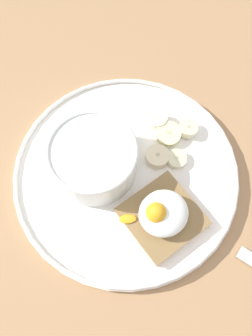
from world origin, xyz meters
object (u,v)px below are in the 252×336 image
banana_slice_back (188,129)px  banana_slice_right (158,120)px  poached_egg (161,214)px  oatmeal_bowl (93,159)px  banana_slice_inner (176,159)px  banana_slice_front (168,134)px  banana_slice_left (157,157)px  toast_slice (161,218)px

banana_slice_back → banana_slice_right: bearing=-54.8°
poached_egg → banana_slice_back: 13.64cm
poached_egg → banana_slice_right: poached_egg is taller
oatmeal_bowl → banana_slice_inner: (-9.47, 5.86, -2.29)cm
banana_slice_front → banana_slice_left: size_ratio=1.12×
oatmeal_bowl → poached_egg: 11.22cm
oatmeal_bowl → banana_slice_front: (-10.92, 2.32, -2.13)cm
banana_slice_inner → oatmeal_bowl: bearing=-31.8°
banana_slice_front → banana_slice_right: 2.58cm
oatmeal_bowl → poached_egg: oatmeal_bowl is taller
oatmeal_bowl → banana_slice_right: bearing=-178.7°
poached_egg → banana_slice_left: size_ratio=1.78×
banana_slice_right → banana_slice_inner: (1.61, 6.12, -0.24)cm
oatmeal_bowl → toast_slice: 11.53cm
toast_slice → banana_slice_front: 12.05cm
toast_slice → banana_slice_front: (-8.33, -8.71, -0.01)cm
banana_slice_back → banana_slice_front: bearing=-20.3°
toast_slice → banana_slice_front: banana_slice_front is taller
banana_slice_left → banana_slice_inner: bearing=135.9°
poached_egg → banana_slice_inner: bearing=-144.1°
banana_slice_left → banana_slice_inner: (-1.87, 1.81, -0.08)cm
banana_slice_inner → banana_slice_right: bearing=-104.8°
banana_slice_left → poached_egg: bearing=53.3°
banana_slice_back → banana_slice_right: size_ratio=0.96×
banana_slice_front → banana_slice_right: bearing=-93.5°
banana_slice_left → banana_slice_back: 6.05cm
oatmeal_bowl → toast_slice: bearing=103.2°
banana_slice_inner → banana_slice_front: bearing=-112.3°
toast_slice → banana_slice_left: (-5.00, -6.98, -0.09)cm
toast_slice → banana_slice_inner: size_ratio=2.46×
banana_slice_front → banana_slice_inner: bearing=67.7°
toast_slice → poached_egg: size_ratio=1.11×
banana_slice_left → banana_slice_right: (-3.49, -4.30, 0.16)cm
toast_slice → banana_slice_back: 13.44cm
oatmeal_bowl → banana_slice_inner: oatmeal_bowl is taller
banana_slice_right → toast_slice: bearing=53.1°
banana_slice_right → banana_slice_left: bearing=51.0°
toast_slice → banana_slice_right: banana_slice_right is taller
banana_slice_right → oatmeal_bowl: bearing=1.3°
toast_slice → banana_slice_front: bearing=-133.7°
banana_slice_back → banana_slice_right: (2.52, -3.56, 0.01)cm
banana_slice_right → banana_slice_inner: size_ratio=1.09×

